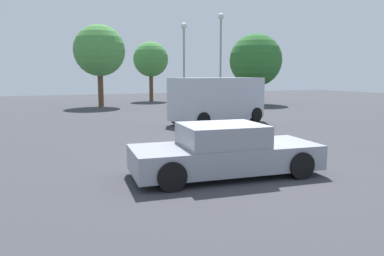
% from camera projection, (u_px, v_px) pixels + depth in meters
% --- Properties ---
extents(ground_plane, '(80.00, 80.00, 0.00)m').
position_uv_depth(ground_plane, '(233.00, 171.00, 9.41)').
color(ground_plane, '#38383D').
extents(sedan_foreground, '(4.70, 2.25, 1.26)m').
position_uv_depth(sedan_foreground, '(225.00, 152.00, 8.91)').
color(sedan_foreground, gray).
rests_on(sedan_foreground, ground_plane).
extents(dog, '(0.67, 0.36, 0.41)m').
position_uv_depth(dog, '(219.00, 145.00, 11.61)').
color(dog, beige).
rests_on(dog, ground_plane).
extents(van_white, '(5.26, 3.28, 2.30)m').
position_uv_depth(van_white, '(218.00, 99.00, 18.54)').
color(van_white, '#B2B7C1').
rests_on(van_white, ground_plane).
extents(light_post_near, '(0.44, 0.44, 6.01)m').
position_uv_depth(light_post_near, '(184.00, 51.00, 25.59)').
color(light_post_near, gray).
rests_on(light_post_near, ground_plane).
extents(light_post_far, '(0.44, 0.44, 6.95)m').
position_uv_depth(light_post_far, '(221.00, 45.00, 27.39)').
color(light_post_far, gray).
rests_on(light_post_far, ground_plane).
extents(tree_back_left, '(3.91, 3.91, 6.25)m').
position_uv_depth(tree_back_left, '(99.00, 51.00, 28.15)').
color(tree_back_left, brown).
rests_on(tree_back_left, ground_plane).
extents(tree_back_center, '(4.35, 4.35, 5.83)m').
position_uv_depth(tree_back_center, '(256.00, 60.00, 30.58)').
color(tree_back_center, brown).
rests_on(tree_back_center, ground_plane).
extents(tree_far_right, '(3.25, 3.25, 5.53)m').
position_uv_depth(tree_far_right, '(151.00, 59.00, 34.37)').
color(tree_far_right, brown).
rests_on(tree_far_right, ground_plane).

